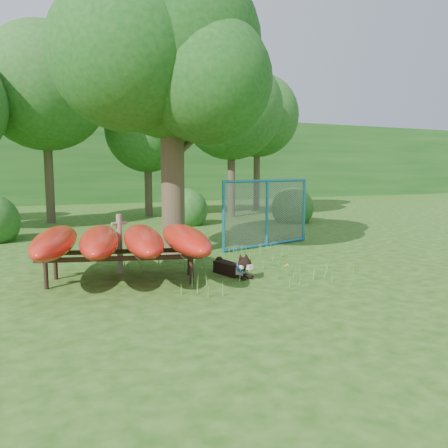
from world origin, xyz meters
name	(u,v)px	position (x,y,z in m)	size (l,w,h in m)	color
ground	(239,279)	(0.00, 0.00, 0.00)	(80.00, 80.00, 0.00)	#1F480E
oak_tree	(169,58)	(-0.49, 3.01, 5.00)	(5.93, 5.17, 7.50)	#3E3322
wooden_post	(120,242)	(-2.11, 1.55, 0.68)	(0.35, 0.18, 1.29)	#6E6153
kayak_rack	(121,240)	(-2.22, 0.81, 0.84)	(3.66, 3.94, 1.09)	black
husky_dog	(234,267)	(0.03, 0.29, 0.19)	(0.51, 1.21, 0.54)	black
fence_section	(267,213)	(2.48, 3.19, 0.98)	(3.26, 0.95, 3.27)	teal
wildflower_clump	(287,266)	(1.15, 0.02, 0.17)	(0.10, 0.09, 0.21)	#488C2D
bg_tree_b	(45,87)	(-3.00, 12.00, 5.61)	(5.20, 5.20, 8.22)	#3E3322
bg_tree_c	(147,130)	(1.50, 13.00, 4.11)	(4.00, 4.00, 6.12)	#3E3322
bg_tree_d	(231,108)	(5.00, 11.00, 5.08)	(4.80, 4.80, 7.50)	#3E3322
bg_tree_e	(257,116)	(8.00, 14.00, 5.23)	(4.60, 4.60, 7.55)	#3E3322
shrub_right	(292,222)	(6.50, 8.00, 0.00)	(1.80, 1.80, 1.80)	#1F561B
shrub_mid	(186,225)	(2.00, 9.00, 0.00)	(1.80, 1.80, 1.80)	#1F561B
wooded_hillside	(80,160)	(0.00, 28.00, 3.00)	(80.00, 12.00, 6.00)	#1F561B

